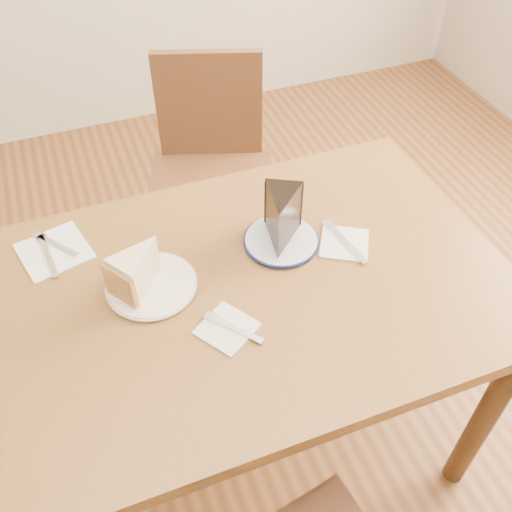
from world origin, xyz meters
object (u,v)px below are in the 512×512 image
at_px(plate_navy, 281,241).
at_px(carrot_cake, 141,269).
at_px(chair_far, 212,173).
at_px(plate_cream, 152,285).
at_px(table, 249,310).
at_px(chocolate_cake, 281,222).

height_order(plate_navy, carrot_cake, carrot_cake).
xyz_separation_m(chair_far, plate_cream, (-0.35, -0.68, 0.27)).
bearing_deg(table, plate_navy, 38.16).
bearing_deg(chair_far, plate_navy, 107.19).
bearing_deg(plate_navy, table, -141.84).
relative_size(plate_navy, chocolate_cake, 1.40).
xyz_separation_m(table, carrot_cake, (-0.23, 0.08, 0.15)).
relative_size(plate_cream, carrot_cake, 1.67).
bearing_deg(plate_cream, table, -17.43).
bearing_deg(chair_far, chocolate_cake, 106.79).
xyz_separation_m(plate_navy, carrot_cake, (-0.35, -0.02, 0.05)).
bearing_deg(plate_cream, plate_navy, 5.03).
height_order(table, chair_far, chair_far).
bearing_deg(plate_navy, chocolate_cake, -137.54).
bearing_deg(plate_cream, chocolate_cake, 4.36).
bearing_deg(plate_cream, chair_far, 63.04).
height_order(plate_cream, chocolate_cake, chocolate_cake).
distance_m(chair_far, carrot_cake, 0.83).
distance_m(chair_far, plate_cream, 0.81).
bearing_deg(chair_far, table, 98.17).
relative_size(chair_far, plate_navy, 4.94).
xyz_separation_m(plate_cream, chocolate_cake, (0.33, 0.02, 0.07)).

